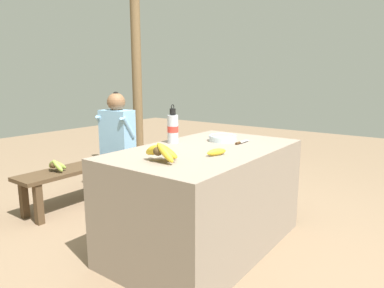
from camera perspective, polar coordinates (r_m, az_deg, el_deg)
ground_plane at (r=2.68m, az=2.22°, el=-16.42°), size 12.00×12.00×0.00m
market_counter at (r=2.54m, az=2.28°, el=-8.95°), size 1.46×0.87×0.74m
banana_bunch_ripe at (r=2.04m, az=-5.19°, el=-1.17°), size 0.16×0.26×0.13m
serving_bowl at (r=2.72m, az=5.11°, el=1.09°), size 0.22×0.22×0.05m
water_bottle at (r=2.61m, az=-3.21°, el=2.66°), size 0.08×0.08×0.30m
loose_banana_front at (r=2.21m, az=4.10°, el=-1.34°), size 0.16×0.09×0.04m
knife at (r=2.62m, az=8.05°, el=0.27°), size 0.19×0.03×0.02m
wooden_bench at (r=3.61m, az=-16.43°, el=-4.05°), size 1.49×0.32×0.39m
seated_vendor at (r=3.70m, az=-12.72°, el=1.15°), size 0.44×0.41×1.09m
banana_bunch_green at (r=3.37m, az=-21.73°, el=-3.26°), size 0.15×0.25×0.13m
support_post_far at (r=4.40m, az=-9.13°, el=9.66°), size 0.12×0.12×2.29m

